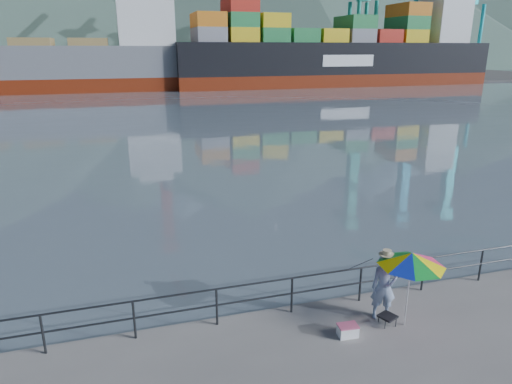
% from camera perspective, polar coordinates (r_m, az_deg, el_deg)
% --- Properties ---
extents(harbor_water, '(500.00, 280.00, 0.00)m').
position_cam_1_polar(harbor_water, '(138.33, -15.86, 14.16)').
color(harbor_water, slate).
rests_on(harbor_water, ground).
extents(far_dock, '(200.00, 40.00, 0.40)m').
position_cam_1_polar(far_dock, '(102.18, -9.57, 13.58)').
color(far_dock, '#514F4C').
rests_on(far_dock, ground).
extents(guardrail, '(22.00, 0.06, 1.03)m').
position_cam_1_polar(guardrail, '(11.96, -0.10, -13.37)').
color(guardrail, '#2D3033').
rests_on(guardrail, ground).
extents(container_stacks, '(58.00, 8.40, 7.80)m').
position_cam_1_polar(container_stacks, '(108.74, 3.29, 15.65)').
color(container_stacks, red).
rests_on(container_stacks, ground).
extents(fisherman, '(0.75, 0.62, 1.75)m').
position_cam_1_polar(fisherman, '(12.26, 15.68, -11.35)').
color(fisherman, '#325686').
rests_on(fisherman, ground).
extents(beach_umbrella, '(2.04, 2.04, 1.99)m').
position_cam_1_polar(beach_umbrella, '(11.70, 18.88, -7.95)').
color(beach_umbrella, white).
rests_on(beach_umbrella, ground).
extents(folding_stool, '(0.51, 0.51, 0.25)m').
position_cam_1_polar(folding_stool, '(12.38, 16.09, -15.07)').
color(folding_stool, black).
rests_on(folding_stool, ground).
extents(cooler_bag, '(0.49, 0.34, 0.27)m').
position_cam_1_polar(cooler_bag, '(11.74, 11.38, -16.67)').
color(cooler_bag, white).
rests_on(cooler_bag, ground).
extents(fishing_rod, '(0.20, 1.62, 1.15)m').
position_cam_1_polar(fishing_rod, '(13.61, 12.51, -12.24)').
color(fishing_rod, black).
rests_on(fishing_rod, ground).
extents(bulk_carrier, '(51.90, 8.98, 14.50)m').
position_cam_1_polar(bulk_carrier, '(83.66, -23.68, 14.40)').
color(bulk_carrier, '#681E0A').
rests_on(bulk_carrier, ground).
extents(container_ship, '(61.04, 10.17, 18.10)m').
position_cam_1_polar(container_ship, '(92.20, 10.94, 16.73)').
color(container_ship, '#681E0A').
rests_on(container_ship, ground).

